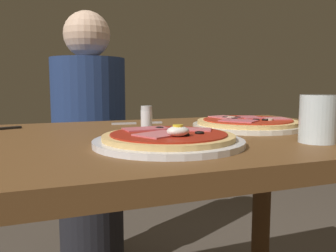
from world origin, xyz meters
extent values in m
cube|color=brown|center=(0.00, 0.00, 0.73)|extent=(1.11, 0.74, 0.04)
cylinder|color=#4A3018|center=(0.50, 0.31, 0.35)|extent=(0.07, 0.07, 0.71)
cylinder|color=white|center=(-0.06, -0.14, 0.75)|extent=(0.31, 0.31, 0.01)
cylinder|color=#DBB26B|center=(-0.06, -0.14, 0.76)|extent=(0.27, 0.27, 0.01)
cylinder|color=#A82314|center=(-0.06, -0.14, 0.77)|extent=(0.24, 0.24, 0.00)
torus|color=black|center=(-0.01, -0.18, 0.77)|extent=(0.02, 0.02, 0.00)
torus|color=black|center=(-0.05, -0.19, 0.77)|extent=(0.02, 0.02, 0.00)
torus|color=black|center=(-0.06, -0.08, 0.77)|extent=(0.02, 0.02, 0.00)
cube|color=#C65B66|center=(-0.09, -0.08, 0.77)|extent=(0.10, 0.06, 0.00)
cube|color=#D16B70|center=(0.00, -0.12, 0.77)|extent=(0.09, 0.08, 0.00)
cube|color=#D16B70|center=(-0.09, -0.16, 0.77)|extent=(0.11, 0.10, 0.00)
cylinder|color=beige|center=(-0.05, -0.12, 0.77)|extent=(0.02, 0.02, 0.00)
cylinder|color=beige|center=(-0.02, -0.09, 0.77)|extent=(0.02, 0.02, 0.00)
ellipsoid|color=white|center=(-0.06, -0.19, 0.78)|extent=(0.04, 0.03, 0.02)
cylinder|color=yellow|center=(-0.06, -0.19, 0.79)|extent=(0.02, 0.02, 0.00)
cylinder|color=silver|center=(0.24, 0.04, 0.75)|extent=(0.31, 0.31, 0.01)
cylinder|color=#DBB26B|center=(0.24, 0.04, 0.76)|extent=(0.28, 0.28, 0.01)
cylinder|color=#B72D19|center=(0.24, 0.04, 0.77)|extent=(0.25, 0.25, 0.00)
torus|color=black|center=(0.20, 0.09, 0.77)|extent=(0.02, 0.02, 0.00)
torus|color=black|center=(0.24, 0.00, 0.77)|extent=(0.02, 0.02, 0.00)
torus|color=black|center=(0.20, 0.05, 0.77)|extent=(0.02, 0.02, 0.00)
torus|color=black|center=(0.23, 0.07, 0.77)|extent=(0.02, 0.02, 0.00)
torus|color=black|center=(0.27, -0.01, 0.77)|extent=(0.02, 0.02, 0.00)
cube|color=#D16B70|center=(0.32, 0.01, 0.77)|extent=(0.07, 0.08, 0.00)
cube|color=#D16B70|center=(0.21, 0.10, 0.77)|extent=(0.08, 0.10, 0.00)
cube|color=#C65B66|center=(0.19, 0.00, 0.77)|extent=(0.11, 0.11, 0.00)
cube|color=#C65B66|center=(0.27, 0.07, 0.77)|extent=(0.06, 0.09, 0.00)
cylinder|color=beige|center=(0.21, 0.08, 0.77)|extent=(0.03, 0.03, 0.00)
cylinder|color=beige|center=(0.28, -0.01, 0.77)|extent=(0.02, 0.02, 0.00)
cylinder|color=silver|center=(0.24, -0.23, 0.80)|extent=(0.08, 0.08, 0.10)
cylinder|color=silver|center=(0.24, -0.23, 0.78)|extent=(0.07, 0.07, 0.06)
cube|color=silver|center=(-0.06, 0.25, 0.75)|extent=(0.08, 0.02, 0.00)
cube|color=silver|center=(0.03, 0.23, 0.75)|extent=(0.05, 0.01, 0.00)
cube|color=silver|center=(0.03, 0.24, 0.75)|extent=(0.05, 0.01, 0.00)
cube|color=silver|center=(0.04, 0.24, 0.75)|extent=(0.05, 0.01, 0.00)
cube|color=silver|center=(0.04, 0.25, 0.75)|extent=(0.05, 0.01, 0.00)
cube|color=black|center=(-0.40, 0.25, 0.75)|extent=(0.09, 0.05, 0.01)
cylinder|color=white|center=(-0.05, 0.07, 0.77)|extent=(0.03, 0.03, 0.05)
cylinder|color=silver|center=(-0.05, 0.07, 0.81)|extent=(0.03, 0.03, 0.01)
cylinder|color=black|center=(-0.09, 0.77, 0.23)|extent=(0.29, 0.29, 0.46)
cylinder|color=navy|center=(-0.09, 0.77, 0.72)|extent=(0.32, 0.32, 0.52)
sphere|color=beige|center=(-0.09, 0.77, 1.08)|extent=(0.20, 0.20, 0.20)
camera|label=1|loc=(-0.31, -0.80, 0.87)|focal=37.62mm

